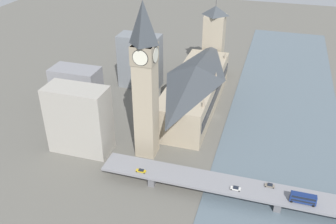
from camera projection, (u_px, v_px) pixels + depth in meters
name	position (u px, v px, depth m)	size (l,w,h in m)	color
ground_plane	(218.00, 116.00, 230.06)	(600.00, 600.00, 0.00)	#605E56
river_water	(283.00, 126.00, 220.28)	(65.51, 360.00, 0.30)	slate
parliament_hall	(195.00, 87.00, 233.65)	(27.19, 92.71, 28.48)	tan
clock_tower	(145.00, 80.00, 176.84)	(11.20, 11.20, 79.79)	tan
victoria_tower	(214.00, 40.00, 275.73)	(14.52, 14.52, 54.42)	tan
road_bridge	(279.00, 196.00, 162.45)	(163.01, 13.23, 6.08)	slate
double_decker_bus_mid	(303.00, 198.00, 155.79)	(10.72, 2.50, 4.74)	navy
car_northbound_lead	(141.00, 171.00, 174.34)	(4.71, 1.76, 1.30)	gold
car_northbound_tail	(236.00, 188.00, 163.82)	(4.47, 1.93, 1.46)	silver
car_southbound_lead	(270.00, 185.00, 165.51)	(4.25, 1.87, 1.42)	slate
city_block_west	(140.00, 61.00, 258.56)	(28.59, 15.04, 37.03)	slate
city_block_center	(77.00, 89.00, 231.52)	(29.35, 15.64, 27.77)	gray
city_block_east	(79.00, 120.00, 191.94)	(31.59, 15.20, 36.33)	#A39E93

